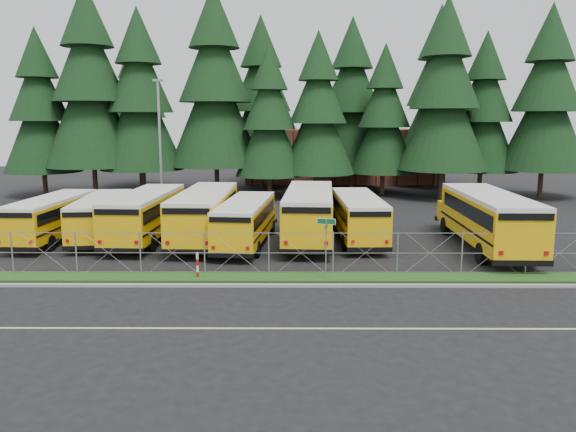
# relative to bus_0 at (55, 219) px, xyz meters

# --- Properties ---
(ground) EXTENTS (120.00, 120.00, 0.00)m
(ground) POSITION_rel_bus_0_xyz_m (14.07, -6.42, -1.30)
(ground) COLOR black
(ground) RESTS_ON ground
(curb) EXTENTS (50.00, 0.25, 0.12)m
(curb) POSITION_rel_bus_0_xyz_m (14.07, -9.52, -1.24)
(curb) COLOR gray
(curb) RESTS_ON ground
(grass_verge) EXTENTS (50.00, 1.40, 0.06)m
(grass_verge) POSITION_rel_bus_0_xyz_m (14.07, -8.12, -1.27)
(grass_verge) COLOR #1C4E16
(grass_verge) RESTS_ON ground
(road_lane_line) EXTENTS (50.00, 0.12, 0.01)m
(road_lane_line) POSITION_rel_bus_0_xyz_m (14.07, -14.42, -1.30)
(road_lane_line) COLOR beige
(road_lane_line) RESTS_ON ground
(chainlink_fence) EXTENTS (44.00, 0.10, 2.00)m
(chainlink_fence) POSITION_rel_bus_0_xyz_m (14.07, -7.42, -0.30)
(chainlink_fence) COLOR #999BA1
(chainlink_fence) RESTS_ON ground
(brick_building) EXTENTS (22.00, 10.00, 6.00)m
(brick_building) POSITION_rel_bus_0_xyz_m (20.07, 33.58, 1.70)
(brick_building) COLOR brown
(brick_building) RESTS_ON ground
(bus_0) EXTENTS (2.78, 10.02, 2.60)m
(bus_0) POSITION_rel_bus_0_xyz_m (0.00, 0.00, 0.00)
(bus_0) COLOR #F2A807
(bus_0) RESTS_ON ground
(bus_1) EXTENTS (3.29, 9.99, 2.57)m
(bus_1) POSITION_rel_bus_0_xyz_m (2.81, 0.29, -0.02)
(bus_1) COLOR #F2A807
(bus_1) RESTS_ON ground
(bus_2) EXTENTS (3.12, 11.15, 2.89)m
(bus_2) POSITION_rel_bus_0_xyz_m (5.55, 0.02, 0.15)
(bus_2) COLOR #F2A807
(bus_2) RESTS_ON ground
(bus_3) EXTENTS (3.10, 11.56, 3.01)m
(bus_3) POSITION_rel_bus_0_xyz_m (9.06, -0.12, 0.20)
(bus_3) COLOR #F2A807
(bus_3) RESTS_ON ground
(bus_4) EXTENTS (3.31, 10.17, 2.62)m
(bus_4) POSITION_rel_bus_0_xyz_m (11.57, -1.34, 0.01)
(bus_4) COLOR #F2A807
(bus_4) RESTS_ON ground
(bus_5) EXTENTS (3.50, 11.89, 3.08)m
(bus_5) POSITION_rel_bus_0_xyz_m (15.21, -0.06, 0.24)
(bus_5) COLOR #F2A807
(bus_5) RESTS_ON ground
(bus_6) EXTENTS (2.66, 10.31, 2.69)m
(bus_6) POSITION_rel_bus_0_xyz_m (18.07, 0.12, 0.04)
(bus_6) COLOR #F2A807
(bus_6) RESTS_ON ground
(bus_east) EXTENTS (3.16, 12.12, 3.16)m
(bus_east) POSITION_rel_bus_0_xyz_m (24.95, -2.18, 0.28)
(bus_east) COLOR #F2A807
(bus_east) RESTS_ON ground
(street_sign) EXTENTS (0.82, 0.54, 2.81)m
(street_sign) POSITION_rel_bus_0_xyz_m (15.67, -8.42, 0.73)
(street_sign) COLOR #999BA1
(street_sign) RESTS_ON ground
(striped_bollard) EXTENTS (0.11, 0.11, 1.20)m
(striped_bollard) POSITION_rel_bus_0_xyz_m (9.86, -8.20, -0.70)
(striped_bollard) COLOR #B20C0C
(striped_bollard) RESTS_ON ground
(light_standard) EXTENTS (0.70, 0.35, 10.14)m
(light_standard) POSITION_rel_bus_0_xyz_m (4.01, 10.66, 4.20)
(light_standard) COLOR #999BA1
(light_standard) RESTS_ON ground
(conifer_0) EXTENTS (6.99, 6.99, 15.46)m
(conifer_0) POSITION_rel_bus_0_xyz_m (-9.08, 19.64, 6.43)
(conifer_0) COLOR black
(conifer_0) RESTS_ON ground
(conifer_1) EXTENTS (8.73, 8.73, 19.31)m
(conifer_1) POSITION_rel_bus_0_xyz_m (-4.26, 19.41, 8.35)
(conifer_1) COLOR black
(conifer_1) RESTS_ON ground
(conifer_2) EXTENTS (7.77, 7.77, 17.19)m
(conifer_2) POSITION_rel_bus_0_xyz_m (0.26, 19.54, 7.29)
(conifer_2) COLOR black
(conifer_2) RESTS_ON ground
(conifer_3) EXTENTS (8.70, 8.70, 19.25)m
(conifer_3) POSITION_rel_bus_0_xyz_m (7.09, 20.15, 8.32)
(conifer_3) COLOR black
(conifer_3) RESTS_ON ground
(conifer_4) EXTENTS (6.25, 6.25, 13.82)m
(conifer_4) POSITION_rel_bus_0_xyz_m (12.16, 18.39, 5.61)
(conifer_4) COLOR black
(conifer_4) RESTS_ON ground
(conifer_5) EXTENTS (6.79, 6.79, 15.01)m
(conifer_5) POSITION_rel_bus_0_xyz_m (16.57, 18.83, 6.21)
(conifer_5) COLOR black
(conifer_5) RESTS_ON ground
(conifer_6) EXTENTS (6.41, 6.41, 14.17)m
(conifer_6) POSITION_rel_bus_0_xyz_m (22.93, 20.97, 5.78)
(conifer_6) COLOR black
(conifer_6) RESTS_ON ground
(conifer_7) EXTENTS (8.06, 8.06, 17.83)m
(conifer_7) POSITION_rel_bus_0_xyz_m (27.81, 18.20, 7.61)
(conifer_7) COLOR black
(conifer_7) RESTS_ON ground
(conifer_8) EXTENTS (6.91, 6.91, 15.27)m
(conifer_8) POSITION_rel_bus_0_xyz_m (32.31, 21.02, 6.34)
(conifer_8) COLOR black
(conifer_8) RESTS_ON ground
(conifer_9) EXTENTS (7.85, 7.85, 17.36)m
(conifer_9) POSITION_rel_bus_0_xyz_m (37.22, 18.88, 7.38)
(conifer_9) COLOR black
(conifer_9) RESTS_ON ground
(conifer_10) EXTENTS (7.31, 7.31, 16.18)m
(conifer_10) POSITION_rel_bus_0_xyz_m (-2.04, 27.46, 6.79)
(conifer_10) COLOR black
(conifer_10) RESTS_ON ground
(conifer_11) EXTENTS (7.96, 7.96, 17.61)m
(conifer_11) POSITION_rel_bus_0_xyz_m (11.04, 26.18, 7.50)
(conifer_11) COLOR black
(conifer_11) RESTS_ON ground
(conifer_12) EXTENTS (7.83, 7.83, 17.32)m
(conifer_12) POSITION_rel_bus_0_xyz_m (20.29, 25.42, 7.36)
(conifer_12) COLOR black
(conifer_12) RESTS_ON ground
(conifer_13) EXTENTS (8.57, 8.57, 18.95)m
(conifer_13) POSITION_rel_bus_0_xyz_m (29.73, 27.90, 8.17)
(conifer_13) COLOR black
(conifer_13) RESTS_ON ground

